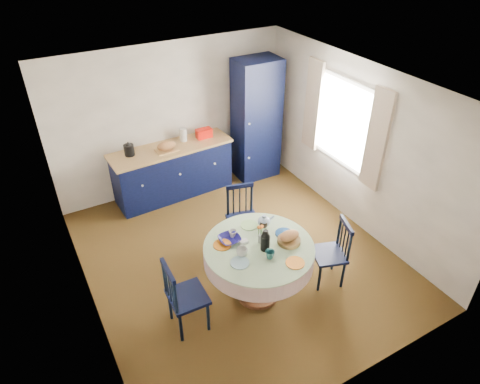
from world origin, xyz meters
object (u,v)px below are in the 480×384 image
Objects in this scene: kitchen_counter at (173,170)px; chair_left at (184,296)px; mug_c at (264,224)px; mug_d at (233,234)px; cobalt_bowl at (230,239)px; chair_right at (332,252)px; mug_b at (270,255)px; dining_table at (259,254)px; chair_far at (242,218)px; pantry_cabinet at (256,120)px; mug_a at (242,252)px.

kitchen_counter is 2.87m from chair_left.
chair_left is at bearing -111.94° from kitchen_counter.
chair_left reaches higher than mug_c.
mug_d is (-0.43, 0.02, 0.00)m from mug_c.
kitchen_counter reaches higher than cobalt_bowl.
chair_right is 8.38× the size of mug_b.
dining_table reaches higher than mug_d.
kitchen_counter is 1.79m from chair_far.
mug_d is (-1.71, -2.28, -0.22)m from pantry_cabinet.
mug_d is at bearing -125.86° from pantry_cabinet.
cobalt_bowl is at bearing -92.81° from chair_right.
mug_a is (-0.26, -0.03, 0.18)m from dining_table.
mug_a is 0.59m from mug_c.
chair_left is (-2.52, -2.60, -0.57)m from pantry_cabinet.
dining_table is 1.01m from chair_far.
dining_table reaches higher than chair_left.
chair_left is 8.62× the size of mug_c.
dining_table is 11.65× the size of mug_c.
mug_d is at bearing -96.62° from chair_right.
mug_a is 0.50× the size of cobalt_bowl.
chair_far reaches higher than mug_b.
chair_far reaches higher than cobalt_bowl.
mug_b is at bearing -100.52° from chair_left.
chair_left is 1.98m from chair_right.
pantry_cabinet reaches higher than dining_table.
cobalt_bowl is at bearing -126.37° from pantry_cabinet.
dining_table is 1.38× the size of chair_far.
cobalt_bowl is at bearing -115.34° from chair_far.
pantry_cabinet is 2.64m from mug_c.
pantry_cabinet reaches higher than chair_far.
cobalt_bowl is (-0.22, -2.45, 0.37)m from kitchen_counter.
dining_table is (-1.51, -2.59, -0.39)m from pantry_cabinet.
dining_table is 1.01m from chair_right.
pantry_cabinet reaches higher than mug_b.
mug_b reaches higher than mug_d.
mug_d is at bearing -113.78° from chair_far.
chair_left is at bearing -158.39° from mug_d.
chair_far is 9.86× the size of mug_d.
pantry_cabinet is at bearing 60.99° from mug_c.
chair_left reaches higher than mug_a.
mug_b reaches higher than cobalt_bowl.
chair_right is 8.13× the size of mug_c.
chair_far is 8.71× the size of mug_b.
mug_c is (0.24, 0.52, -0.01)m from mug_b.
mug_b is (-0.96, 0.00, 0.39)m from chair_right.
chair_right is 3.57× the size of cobalt_bowl.
chair_far is at bearing -125.39° from pantry_cabinet.
mug_b is (0.04, -2.93, 0.39)m from kitchen_counter.
chair_far is at bearing 50.39° from cobalt_bowl.
chair_left is at bearing -77.70° from chair_right.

